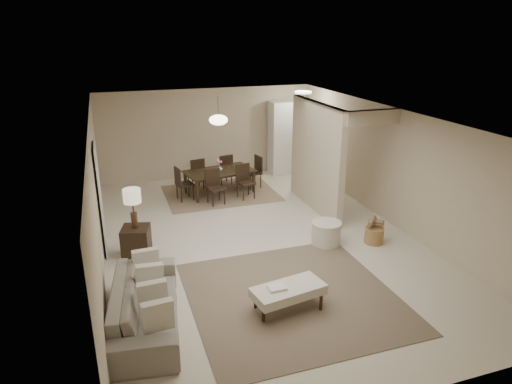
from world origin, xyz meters
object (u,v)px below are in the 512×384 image
object	(u,v)px
wicker_basket	(374,235)
sofa	(146,305)
dining_table	(220,182)
round_pouf	(326,233)
side_table	(136,241)
ottoman_bench	(288,291)
pantry_cabinet	(290,137)

from	to	relation	value
wicker_basket	sofa	bearing A→B (deg)	-164.24
sofa	wicker_basket	world-z (taller)	sofa
dining_table	round_pouf	bearing A→B (deg)	-81.19
side_table	sofa	bearing A→B (deg)	-91.25
ottoman_bench	dining_table	bearing A→B (deg)	77.12
ottoman_bench	round_pouf	size ratio (longest dim) A/B	1.99
pantry_cabinet	dining_table	xyz separation A→B (m)	(-2.42, -1.22, -0.74)
pantry_cabinet	wicker_basket	size ratio (longest dim) A/B	5.61
side_table	dining_table	world-z (taller)	dining_table
round_pouf	sofa	bearing A→B (deg)	-156.99
pantry_cabinet	dining_table	distance (m)	2.81
sofa	wicker_basket	distance (m)	4.75
pantry_cabinet	ottoman_bench	bearing A→B (deg)	-112.49
ottoman_bench	side_table	world-z (taller)	side_table
round_pouf	wicker_basket	world-z (taller)	round_pouf
wicker_basket	dining_table	size ratio (longest dim) A/B	0.22
pantry_cabinet	wicker_basket	xyz separation A→B (m)	(-0.23, -5.00, -0.89)
pantry_cabinet	round_pouf	xyz separation A→B (m)	(-1.16, -4.74, -0.82)
wicker_basket	side_table	bearing A→B (deg)	167.58
pantry_cabinet	wicker_basket	distance (m)	5.08
side_table	round_pouf	bearing A→B (deg)	-11.66
sofa	round_pouf	distance (m)	3.95
round_pouf	dining_table	distance (m)	3.74
round_pouf	wicker_basket	xyz separation A→B (m)	(0.93, -0.26, -0.07)
wicker_basket	round_pouf	bearing A→B (deg)	164.66
sofa	side_table	xyz separation A→B (m)	(0.05, 2.28, -0.06)
pantry_cabinet	dining_table	bearing A→B (deg)	-153.25
pantry_cabinet	round_pouf	size ratio (longest dim) A/B	3.56
sofa	wicker_basket	xyz separation A→B (m)	(4.57, 1.29, -0.17)
ottoman_bench	round_pouf	world-z (taller)	round_pouf
sofa	round_pouf	bearing A→B (deg)	-59.42
pantry_cabinet	dining_table	world-z (taller)	pantry_cabinet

